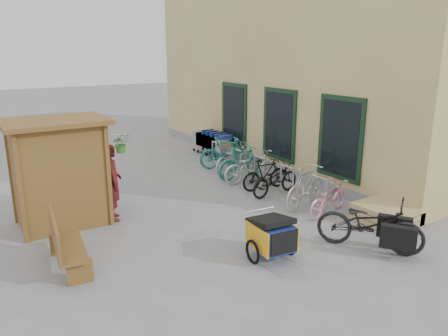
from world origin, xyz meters
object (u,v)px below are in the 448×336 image
bike_0 (328,198)px  person_kiosk (112,182)px  child_trailer (272,234)px  bike_4 (251,166)px  cargo_bike (371,224)px  bench (64,243)px  bike_7 (225,153)px  shopping_carts (211,141)px  bike_5 (242,162)px  kiosk (54,158)px  bike_1 (306,186)px  bike_3 (265,174)px  bike_6 (234,157)px  bike_2 (275,179)px  pallet_stack (384,214)px

bike_0 → person_kiosk: bearing=47.6°
child_trailer → bike_4: 4.93m
child_trailer → cargo_bike: (1.89, -0.76, 0.05)m
bench → bike_7: bearing=41.7°
shopping_carts → cargo_bike: 8.58m
person_kiosk → bike_5: (4.40, 1.12, -0.38)m
bike_5 → child_trailer: bearing=148.4°
kiosk → bike_1: 5.97m
bench → bike_3: size_ratio=1.13×
bike_5 → bike_1: bearing=176.1°
bike_4 → person_kiosk: bearing=101.1°
bike_5 → bike_6: size_ratio=0.92×
bench → cargo_bike: size_ratio=0.79×
shopping_carts → bike_0: bearing=-96.0°
cargo_bike → person_kiosk: (-3.75, 4.29, 0.36)m
bike_2 → bike_4: bike_4 is taller
bike_3 → bike_6: bike_6 is taller
bench → bike_2: (5.85, 1.26, -0.08)m
child_trailer → cargo_bike: size_ratio=0.72×
bike_1 → bike_4: size_ratio=0.96×
bike_0 → bike_4: 3.13m
bench → bike_1: bearing=8.0°
bike_4 → bike_6: size_ratio=1.00×
person_kiosk → bike_1: person_kiosk is taller
bike_4 → bike_2: bearing=176.5°
cargo_bike → bike_2: size_ratio=1.27×
bike_1 → person_kiosk: bearing=50.7°
bench → bike_1: (5.90, 0.12, 0.01)m
bench → bike_5: 6.66m
bike_3 → bike_6: 1.97m
pallet_stack → bench: bench is taller
bike_7 → child_trailer: bearing=171.4°
child_trailer → cargo_bike: bearing=-16.6°
pallet_stack → child_trailer: size_ratio=0.79×
bike_2 → bike_4: size_ratio=0.90×
bike_6 → bike_7: bearing=-24.2°
kiosk → bench: (-0.41, -2.21, -1.03)m
bike_3 → bike_4: size_ratio=0.80×
bike_3 → bike_6: size_ratio=0.79×
pallet_stack → bike_4: (-0.70, 4.22, 0.28)m
bench → bike_6: 7.17m
bike_1 → bike_3: (-0.01, 1.64, -0.09)m
bike_6 → person_kiosk: bearing=92.1°
person_kiosk → bike_7: (4.64, 2.41, -0.37)m
bike_5 → bike_0: bearing=177.7°
bench → bike_2: bench is taller
person_kiosk → bike_0: 5.10m
bike_5 → pallet_stack: bearing=-174.0°
bench → shopping_carts: size_ratio=0.79×
cargo_bike → bike_5: cargo_bike is taller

